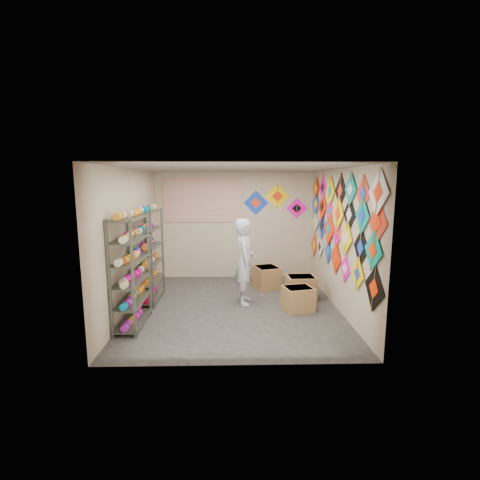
{
  "coord_description": "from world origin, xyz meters",
  "views": [
    {
      "loc": [
        -0.07,
        -6.61,
        2.44
      ],
      "look_at": [
        0.1,
        0.3,
        1.3
      ],
      "focal_mm": 26.0,
      "sensor_mm": 36.0,
      "label": 1
    }
  ],
  "objects_px": {
    "shopkeeper": "(245,261)",
    "carton_b": "(301,287)",
    "shelf_rack_back": "(149,256)",
    "carton_c": "(267,277)",
    "shelf_rack_front": "(131,272)",
    "carton_a": "(298,299)"
  },
  "relations": [
    {
      "from": "carton_b",
      "to": "carton_c",
      "type": "relative_size",
      "value": 1.03
    },
    {
      "from": "shelf_rack_front",
      "to": "carton_c",
      "type": "bearing_deg",
      "value": 39.77
    },
    {
      "from": "shelf_rack_front",
      "to": "shopkeeper",
      "type": "xyz_separation_m",
      "value": [
        1.98,
        1.08,
        -0.08
      ]
    },
    {
      "from": "shopkeeper",
      "to": "carton_b",
      "type": "xyz_separation_m",
      "value": [
        1.2,
        0.24,
        -0.63
      ]
    },
    {
      "from": "carton_b",
      "to": "shelf_rack_back",
      "type": "bearing_deg",
      "value": 177.59
    },
    {
      "from": "shopkeeper",
      "to": "carton_a",
      "type": "relative_size",
      "value": 3.18
    },
    {
      "from": "shelf_rack_back",
      "to": "carton_c",
      "type": "xyz_separation_m",
      "value": [
        2.53,
        0.8,
        -0.7
      ]
    },
    {
      "from": "shelf_rack_front",
      "to": "carton_c",
      "type": "relative_size",
      "value": 3.27
    },
    {
      "from": "shelf_rack_back",
      "to": "shelf_rack_front",
      "type": "bearing_deg",
      "value": -90.0
    },
    {
      "from": "shelf_rack_front",
      "to": "shopkeeper",
      "type": "bearing_deg",
      "value": 28.62
    },
    {
      "from": "shelf_rack_front",
      "to": "shopkeeper",
      "type": "height_order",
      "value": "shelf_rack_front"
    },
    {
      "from": "shopkeeper",
      "to": "carton_b",
      "type": "distance_m",
      "value": 1.38
    },
    {
      "from": "shelf_rack_back",
      "to": "shopkeeper",
      "type": "relative_size",
      "value": 1.09
    },
    {
      "from": "shelf_rack_front",
      "to": "carton_c",
      "type": "distance_m",
      "value": 3.36
    },
    {
      "from": "shelf_rack_back",
      "to": "shopkeeper",
      "type": "height_order",
      "value": "shelf_rack_back"
    },
    {
      "from": "carton_c",
      "to": "carton_b",
      "type": "bearing_deg",
      "value": -68.54
    },
    {
      "from": "shopkeeper",
      "to": "carton_c",
      "type": "bearing_deg",
      "value": -25.49
    },
    {
      "from": "shelf_rack_back",
      "to": "carton_c",
      "type": "distance_m",
      "value": 2.74
    },
    {
      "from": "shopkeeper",
      "to": "carton_c",
      "type": "height_order",
      "value": "shopkeeper"
    },
    {
      "from": "shelf_rack_back",
      "to": "shopkeeper",
      "type": "bearing_deg",
      "value": -6.38
    },
    {
      "from": "shelf_rack_front",
      "to": "carton_a",
      "type": "bearing_deg",
      "value": 12.27
    },
    {
      "from": "shelf_rack_back",
      "to": "carton_a",
      "type": "bearing_deg",
      "value": -12.26
    }
  ]
}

